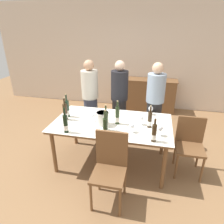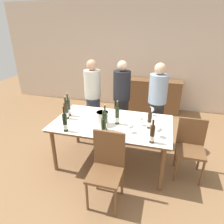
# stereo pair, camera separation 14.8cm
# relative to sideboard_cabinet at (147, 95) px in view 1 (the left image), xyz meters

# --- Properties ---
(ground_plane) EXTENTS (12.00, 12.00, 0.00)m
(ground_plane) POSITION_rel_sideboard_cabinet_xyz_m (-0.43, -2.49, -0.44)
(ground_plane) COLOR olive
(back_wall) EXTENTS (8.00, 0.10, 2.80)m
(back_wall) POSITION_rel_sideboard_cabinet_xyz_m (-0.43, 0.29, 0.96)
(back_wall) COLOR beige
(back_wall) RESTS_ON ground_plane
(sideboard_cabinet) EXTENTS (1.53, 0.46, 0.87)m
(sideboard_cabinet) POSITION_rel_sideboard_cabinet_xyz_m (0.00, 0.00, 0.00)
(sideboard_cabinet) COLOR brown
(sideboard_cabinet) RESTS_ON ground_plane
(dining_table) EXTENTS (1.87, 1.06, 0.78)m
(dining_table) POSITION_rel_sideboard_cabinet_xyz_m (-0.43, -2.49, 0.28)
(dining_table) COLOR brown
(dining_table) RESTS_ON ground_plane
(ice_bucket) EXTENTS (0.20, 0.20, 0.21)m
(ice_bucket) POSITION_rel_sideboard_cabinet_xyz_m (-0.55, -2.60, 0.45)
(ice_bucket) COLOR white
(ice_bucket) RESTS_ON dining_table
(wine_bottle_0) EXTENTS (0.07, 0.07, 0.39)m
(wine_bottle_0) POSITION_rel_sideboard_cabinet_xyz_m (-0.34, -2.52, 0.48)
(wine_bottle_0) COLOR #28381E
(wine_bottle_0) RESTS_ON dining_table
(wine_bottle_1) EXTENTS (0.07, 0.07, 0.38)m
(wine_bottle_1) POSITION_rel_sideboard_cabinet_xyz_m (-1.01, -2.94, 0.47)
(wine_bottle_1) COLOR black
(wine_bottle_1) RESTS_ON dining_table
(wine_bottle_2) EXTENTS (0.07, 0.07, 0.38)m
(wine_bottle_2) POSITION_rel_sideboard_cabinet_xyz_m (-1.19, -2.55, 0.47)
(wine_bottle_2) COLOR #332314
(wine_bottle_2) RESTS_ON dining_table
(wine_bottle_3) EXTENTS (0.07, 0.07, 0.40)m
(wine_bottle_3) POSITION_rel_sideboard_cabinet_xyz_m (-1.21, -2.44, 0.48)
(wine_bottle_3) COLOR #1E3323
(wine_bottle_3) RESTS_ON dining_table
(wine_bottle_4) EXTENTS (0.06, 0.06, 0.33)m
(wine_bottle_4) POSITION_rel_sideboard_cabinet_xyz_m (0.23, -2.92, 0.46)
(wine_bottle_4) COLOR #332314
(wine_bottle_4) RESTS_ON dining_table
(wine_bottle_5) EXTENTS (0.06, 0.06, 0.40)m
(wine_bottle_5) POSITION_rel_sideboard_cabinet_xyz_m (-0.46, -2.76, 0.48)
(wine_bottle_5) COLOR #28381E
(wine_bottle_5) RESTS_ON dining_table
(wine_bottle_6) EXTENTS (0.07, 0.07, 0.40)m
(wine_bottle_6) POSITION_rel_sideboard_cabinet_xyz_m (-0.43, -2.93, 0.48)
(wine_bottle_6) COLOR #28381E
(wine_bottle_6) RESTS_ON dining_table
(wine_bottle_7) EXTENTS (0.06, 0.06, 0.35)m
(wine_bottle_7) POSITION_rel_sideboard_cabinet_xyz_m (0.16, -2.53, 0.46)
(wine_bottle_7) COLOR #332314
(wine_bottle_7) RESTS_ON dining_table
(wine_glass_0) EXTENTS (0.08, 0.08, 0.16)m
(wine_glass_0) POSITION_rel_sideboard_cabinet_xyz_m (0.31, -2.75, 0.45)
(wine_glass_0) COLOR white
(wine_glass_0) RESTS_ON dining_table
(wine_glass_1) EXTENTS (0.08, 0.08, 0.15)m
(wine_glass_1) POSITION_rel_sideboard_cabinet_xyz_m (0.02, -2.47, 0.44)
(wine_glass_1) COLOR white
(wine_glass_1) RESTS_ON dining_table
(wine_glass_2) EXTENTS (0.09, 0.09, 0.15)m
(wine_glass_2) POSITION_rel_sideboard_cabinet_xyz_m (-0.72, -2.51, 0.44)
(wine_glass_2) COLOR white
(wine_glass_2) RESTS_ON dining_table
(wine_glass_3) EXTENTS (0.08, 0.08, 0.15)m
(wine_glass_3) POSITION_rel_sideboard_cabinet_xyz_m (0.16, -2.06, 0.45)
(wine_glass_3) COLOR white
(wine_glass_3) RESTS_ON dining_table
(wine_glass_4) EXTENTS (0.08, 0.08, 0.14)m
(wine_glass_4) POSITION_rel_sideboard_cabinet_xyz_m (-0.08, -2.74, 0.44)
(wine_glass_4) COLOR white
(wine_glass_4) RESTS_ON dining_table
(chair_near_front) EXTENTS (0.42, 0.42, 0.99)m
(chair_near_front) POSITION_rel_sideboard_cabinet_xyz_m (-0.29, -3.25, 0.13)
(chair_near_front) COLOR brown
(chair_near_front) RESTS_ON ground_plane
(chair_right_end) EXTENTS (0.42, 0.42, 0.91)m
(chair_right_end) POSITION_rel_sideboard_cabinet_xyz_m (0.80, -2.41, 0.09)
(chair_right_end) COLOR brown
(chair_right_end) RESTS_ON ground_plane
(person_host) EXTENTS (0.33, 0.33, 1.60)m
(person_host) POSITION_rel_sideboard_cabinet_xyz_m (-1.06, -1.65, 0.37)
(person_host) COLOR #383F56
(person_host) RESTS_ON ground_plane
(person_guest_left) EXTENTS (0.33, 0.33, 1.61)m
(person_guest_left) POSITION_rel_sideboard_cabinet_xyz_m (-0.47, -1.63, 0.37)
(person_guest_left) COLOR #262628
(person_guest_left) RESTS_ON ground_plane
(person_guest_right) EXTENTS (0.33, 0.33, 1.62)m
(person_guest_right) POSITION_rel_sideboard_cabinet_xyz_m (0.22, -1.73, 0.37)
(person_guest_right) COLOR #262628
(person_guest_right) RESTS_ON ground_plane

